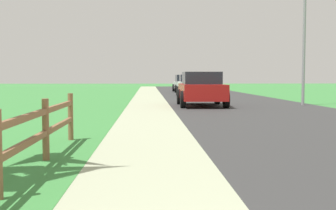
# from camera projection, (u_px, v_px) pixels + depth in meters

# --- Properties ---
(ground_plane) EXTENTS (120.00, 120.00, 0.00)m
(ground_plane) POSITION_uv_depth(u_px,v_px,m) (166.00, 100.00, 25.32)
(ground_plane) COLOR #3A813B
(road_asphalt) EXTENTS (7.00, 66.00, 0.01)m
(road_asphalt) POSITION_uv_depth(u_px,v_px,m) (219.00, 98.00, 27.48)
(road_asphalt) COLOR #333333
(road_asphalt) RESTS_ON ground
(curb_concrete) EXTENTS (6.00, 66.00, 0.01)m
(curb_concrete) POSITION_uv_depth(u_px,v_px,m) (117.00, 98.00, 27.18)
(curb_concrete) COLOR #A4AB8A
(curb_concrete) RESTS_ON ground
(grass_verge) EXTENTS (5.00, 66.00, 0.00)m
(grass_verge) POSITION_uv_depth(u_px,v_px,m) (93.00, 98.00, 27.11)
(grass_verge) COLOR #3A813B
(grass_verge) RESTS_ON ground
(parked_suv_red) EXTENTS (2.14, 4.25, 1.58)m
(parked_suv_red) POSITION_uv_depth(u_px,v_px,m) (201.00, 89.00, 20.07)
(parked_suv_red) COLOR maroon
(parked_suv_red) RESTS_ON ground
(parked_car_white) EXTENTS (2.26, 4.50, 1.50)m
(parked_car_white) POSITION_uv_depth(u_px,v_px,m) (192.00, 85.00, 30.30)
(parked_car_white) COLOR white
(parked_car_white) RESTS_ON ground
(parked_car_silver) EXTENTS (2.02, 4.64, 1.53)m
(parked_car_silver) POSITION_uv_depth(u_px,v_px,m) (185.00, 83.00, 38.45)
(parked_car_silver) COLOR #B7BABF
(parked_car_silver) RESTS_ON ground
(street_lamp) EXTENTS (1.17, 0.20, 6.34)m
(street_lamp) POSITION_uv_depth(u_px,v_px,m) (307.00, 25.00, 20.36)
(street_lamp) COLOR gray
(street_lamp) RESTS_ON ground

